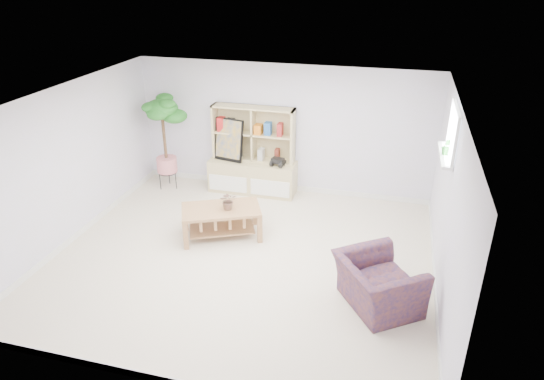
% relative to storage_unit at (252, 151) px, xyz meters
% --- Properties ---
extents(floor, '(5.50, 5.00, 0.01)m').
position_rel_storage_unit_xyz_m(floor, '(0.52, -2.24, -0.82)').
color(floor, beige).
rests_on(floor, ground).
extents(ceiling, '(5.50, 5.00, 0.01)m').
position_rel_storage_unit_xyz_m(ceiling, '(0.52, -2.24, 1.58)').
color(ceiling, silver).
rests_on(ceiling, walls).
extents(walls, '(5.51, 5.01, 2.40)m').
position_rel_storage_unit_xyz_m(walls, '(0.52, -2.24, 0.38)').
color(walls, silver).
rests_on(walls, floor).
extents(baseboard, '(5.50, 5.00, 0.10)m').
position_rel_storage_unit_xyz_m(baseboard, '(0.52, -2.24, -0.77)').
color(baseboard, white).
rests_on(baseboard, floor).
extents(window, '(0.10, 0.98, 0.68)m').
position_rel_storage_unit_xyz_m(window, '(3.25, -1.64, 1.18)').
color(window, silver).
rests_on(window, walls).
extents(window_sill, '(0.14, 1.00, 0.04)m').
position_rel_storage_unit_xyz_m(window_sill, '(3.19, -1.64, 0.86)').
color(window_sill, white).
rests_on(window_sill, walls).
extents(storage_unit, '(1.64, 0.55, 1.64)m').
position_rel_storage_unit_xyz_m(storage_unit, '(0.00, 0.00, 0.00)').
color(storage_unit, tan).
rests_on(storage_unit, floor).
extents(poster, '(0.59, 0.25, 0.79)m').
position_rel_storage_unit_xyz_m(poster, '(-0.44, -0.04, 0.19)').
color(poster, '#FBB80D').
rests_on(poster, storage_unit).
extents(toy_truck, '(0.36, 0.28, 0.17)m').
position_rel_storage_unit_xyz_m(toy_truck, '(0.51, -0.09, -0.12)').
color(toy_truck, black).
rests_on(toy_truck, storage_unit).
extents(coffee_table, '(1.38, 1.11, 0.50)m').
position_rel_storage_unit_xyz_m(coffee_table, '(0.01, -1.73, -0.57)').
color(coffee_table, brown).
rests_on(coffee_table, floor).
extents(table_plant, '(0.33, 0.32, 0.29)m').
position_rel_storage_unit_xyz_m(table_plant, '(0.13, -1.72, -0.18)').
color(table_plant, '#1C6717').
rests_on(table_plant, coffee_table).
extents(floor_tree, '(0.76, 0.76, 1.82)m').
position_rel_storage_unit_xyz_m(floor_tree, '(-1.64, -0.25, 0.09)').
color(floor_tree, '#197019').
rests_on(floor_tree, floor).
extents(armchair, '(1.30, 1.33, 0.75)m').
position_rel_storage_unit_xyz_m(armchair, '(2.52, -2.85, -0.45)').
color(armchair, '#15184A').
rests_on(armchair, floor).
extents(sill_plant, '(0.14, 0.12, 0.23)m').
position_rel_storage_unit_xyz_m(sill_plant, '(3.19, -1.69, 0.99)').
color(sill_plant, '#197019').
rests_on(sill_plant, window_sill).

